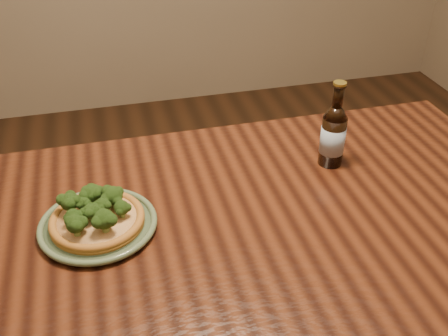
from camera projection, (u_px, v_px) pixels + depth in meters
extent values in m
cube|color=#441E0E|center=(209.00, 244.00, 1.10)|extent=(1.60, 0.90, 0.04)
cylinder|color=#441E0E|center=(395.00, 217.00, 1.77)|extent=(0.07, 0.07, 0.71)
cylinder|color=#546747|center=(98.00, 226.00, 1.11)|extent=(0.23, 0.23, 0.01)
torus|color=#546747|center=(98.00, 224.00, 1.11)|extent=(0.25, 0.25, 0.01)
torus|color=#546747|center=(98.00, 224.00, 1.11)|extent=(0.20, 0.20, 0.01)
cylinder|color=#AA6B26|center=(98.00, 222.00, 1.11)|extent=(0.20, 0.20, 0.01)
torus|color=#AA6B26|center=(97.00, 219.00, 1.10)|extent=(0.20, 0.20, 0.02)
cylinder|color=#F6E396|center=(97.00, 219.00, 1.10)|extent=(0.17, 0.17, 0.01)
sphere|color=#34571B|center=(90.00, 212.00, 1.08)|extent=(0.04, 0.04, 0.03)
sphere|color=#34571B|center=(83.00, 203.00, 1.11)|extent=(0.04, 0.04, 0.03)
sphere|color=#34571B|center=(104.00, 219.00, 1.05)|extent=(0.05, 0.05, 0.04)
sphere|color=#34571B|center=(103.00, 205.00, 1.10)|extent=(0.05, 0.05, 0.03)
sphere|color=#34571B|center=(113.00, 196.00, 1.12)|extent=(0.06, 0.06, 0.04)
sphere|color=#34571B|center=(92.00, 193.00, 1.13)|extent=(0.05, 0.05, 0.04)
sphere|color=#34571B|center=(122.00, 208.00, 1.09)|extent=(0.04, 0.04, 0.03)
sphere|color=#34571B|center=(75.00, 224.00, 1.04)|extent=(0.05, 0.05, 0.04)
sphere|color=#34571B|center=(73.00, 216.00, 1.07)|extent=(0.04, 0.04, 0.03)
sphere|color=#34571B|center=(69.00, 202.00, 1.10)|extent=(0.04, 0.04, 0.04)
sphere|color=#34571B|center=(91.00, 194.00, 1.12)|extent=(0.05, 0.05, 0.04)
sphere|color=#34571B|center=(95.00, 210.00, 1.09)|extent=(0.03, 0.03, 0.03)
cylinder|color=black|center=(332.00, 141.00, 1.29)|extent=(0.06, 0.06, 0.13)
cone|color=black|center=(336.00, 112.00, 1.25)|extent=(0.06, 0.06, 0.03)
cylinder|color=black|center=(338.00, 96.00, 1.22)|extent=(0.03, 0.03, 0.06)
torus|color=black|center=(340.00, 86.00, 1.21)|extent=(0.03, 0.03, 0.00)
cylinder|color=#A58C33|center=(340.00, 83.00, 1.21)|extent=(0.03, 0.03, 0.01)
cylinder|color=#A2B3C4|center=(333.00, 139.00, 1.29)|extent=(0.06, 0.06, 0.07)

